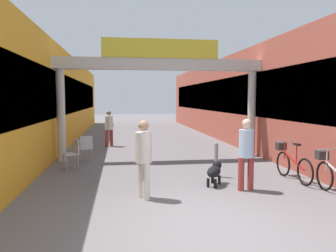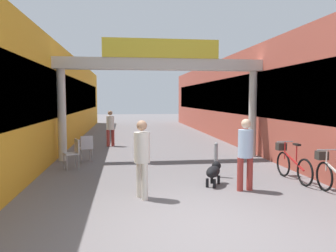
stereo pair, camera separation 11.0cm
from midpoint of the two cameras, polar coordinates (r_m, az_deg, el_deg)
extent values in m
plane|color=slate|center=(5.66, 6.76, -16.99)|extent=(80.00, 80.00, 0.00)
cube|color=gold|center=(16.53, -20.91, 4.28)|extent=(3.00, 26.00, 4.10)
cube|color=black|center=(16.25, -15.82, 5.14)|extent=(0.04, 23.40, 1.64)
cube|color=#B25142|center=(17.33, 14.17, 4.46)|extent=(3.00, 26.00, 4.10)
cube|color=black|center=(16.84, 9.48, 5.23)|extent=(0.04, 23.40, 1.64)
cylinder|color=beige|center=(11.53, -17.75, 1.79)|extent=(0.28, 0.28, 3.09)
cylinder|color=beige|center=(12.28, 14.76, 2.02)|extent=(0.28, 0.28, 3.09)
cube|color=beige|center=(11.48, -0.99, 10.68)|extent=(7.40, 0.44, 0.39)
cube|color=yellow|center=(11.35, -0.87, 13.37)|extent=(3.96, 0.10, 0.64)
cylinder|color=#99332D|center=(7.71, 12.86, -8.19)|extent=(0.16, 0.16, 0.77)
cylinder|color=#99332D|center=(7.82, 14.44, -8.04)|extent=(0.16, 0.16, 0.77)
cylinder|color=#A5BFE0|center=(7.64, 13.76, -3.00)|extent=(0.38, 0.38, 0.63)
sphere|color=beige|center=(7.60, 13.82, 0.40)|extent=(0.24, 0.24, 0.22)
cylinder|color=silver|center=(7.09, -4.50, -9.22)|extent=(0.18, 0.18, 0.77)
cylinder|color=silver|center=(6.88, -3.61, -9.65)|extent=(0.18, 0.18, 0.77)
cylinder|color=silver|center=(6.85, -4.10, -3.72)|extent=(0.45, 0.45, 0.64)
sphere|color=tan|center=(6.79, -4.12, 0.09)|extent=(0.28, 0.28, 0.22)
cylinder|color=#99332D|center=(14.64, -10.18, -2.10)|extent=(0.19, 0.19, 0.74)
cylinder|color=#99332D|center=(14.76, -9.37, -2.03)|extent=(0.19, 0.19, 0.74)
cylinder|color=silver|center=(14.64, -9.81, 0.54)|extent=(0.47, 0.47, 0.61)
sphere|color=#8C664C|center=(14.61, -9.83, 2.26)|extent=(0.29, 0.29, 0.21)
ellipsoid|color=black|center=(8.04, 8.26, -7.88)|extent=(0.59, 0.72, 0.26)
sphere|color=black|center=(8.30, 8.80, -6.83)|extent=(0.31, 0.31, 0.23)
sphere|color=white|center=(8.23, 8.62, -7.68)|extent=(0.22, 0.22, 0.16)
cylinder|color=black|center=(8.30, 8.01, -9.16)|extent=(0.10, 0.10, 0.21)
cylinder|color=black|center=(8.26, 9.19, -9.25)|extent=(0.10, 0.10, 0.21)
cylinder|color=black|center=(7.93, 7.25, -9.81)|extent=(0.10, 0.10, 0.21)
cylinder|color=black|center=(7.89, 8.48, -9.91)|extent=(0.10, 0.10, 0.21)
torus|color=black|center=(8.36, 25.91, -7.89)|extent=(0.08, 0.67, 0.67)
cylinder|color=beige|center=(8.23, 26.22, -5.39)|extent=(0.03, 0.03, 0.46)
cylinder|color=gray|center=(8.20, 26.28, -3.74)|extent=(0.46, 0.05, 0.03)
cube|color=#332D28|center=(8.39, 25.53, -4.63)|extent=(0.25, 0.21, 0.20)
torus|color=black|center=(9.46, 19.75, -6.25)|extent=(0.07, 0.67, 0.67)
torus|color=black|center=(8.60, 23.08, -7.44)|extent=(0.07, 0.67, 0.67)
cube|color=red|center=(8.99, 21.37, -5.70)|extent=(0.07, 0.94, 0.34)
cylinder|color=red|center=(8.86, 21.81, -4.42)|extent=(0.03, 0.03, 0.42)
cube|color=black|center=(8.82, 21.85, -3.01)|extent=(0.11, 0.22, 0.05)
cylinder|color=red|center=(9.34, 19.99, -4.03)|extent=(0.03, 0.03, 0.46)
cylinder|color=gray|center=(9.31, 20.04, -2.57)|extent=(0.46, 0.04, 0.03)
cube|color=#332D28|center=(9.51, 19.42, -3.38)|extent=(0.25, 0.21, 0.20)
cylinder|color=gray|center=(8.93, 8.69, -6.07)|extent=(0.10, 0.10, 0.85)
sphere|color=gray|center=(8.85, 8.73, -3.16)|extent=(0.10, 0.10, 0.10)
cylinder|color=gray|center=(10.00, -16.89, -6.24)|extent=(0.04, 0.04, 0.45)
cylinder|color=gray|center=(10.32, -17.37, -5.91)|extent=(0.04, 0.04, 0.45)
cylinder|color=gray|center=(10.09, -15.01, -6.10)|extent=(0.04, 0.04, 0.45)
cylinder|color=gray|center=(10.41, -15.54, -5.78)|extent=(0.04, 0.04, 0.45)
cube|color=silver|center=(10.16, -16.23, -4.64)|extent=(0.53, 0.53, 0.04)
cube|color=silver|center=(10.17, -15.28, -3.36)|extent=(0.20, 0.38, 0.40)
cylinder|color=gray|center=(11.35, -14.89, -4.89)|extent=(0.04, 0.04, 0.45)
cylinder|color=gray|center=(11.43, -13.21, -4.80)|extent=(0.04, 0.04, 0.45)
cylinder|color=gray|center=(11.02, -14.51, -5.17)|extent=(0.04, 0.04, 0.45)
cylinder|color=gray|center=(11.10, -12.79, -5.07)|extent=(0.04, 0.04, 0.45)
cube|color=silver|center=(11.18, -13.87, -3.74)|extent=(0.51, 0.51, 0.04)
cube|color=silver|center=(10.98, -13.68, -2.73)|extent=(0.39, 0.17, 0.40)
camera|label=1|loc=(0.05, -89.67, 0.03)|focal=35.00mm
camera|label=2|loc=(0.05, 90.33, -0.03)|focal=35.00mm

